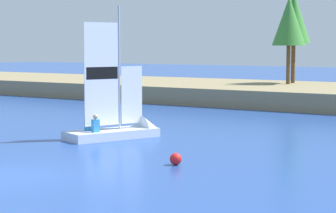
% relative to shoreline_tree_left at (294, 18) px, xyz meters
% --- Properties ---
extents(ground_plane, '(200.00, 200.00, 0.00)m').
position_rel_shoreline_tree_left_xyz_m(ground_plane, '(4.32, -30.95, -5.74)').
color(ground_plane, '#234793').
extents(shore_bank, '(80.00, 11.90, 1.14)m').
position_rel_shoreline_tree_left_xyz_m(shore_bank, '(4.32, -3.27, -5.18)').
color(shore_bank, '#897A56').
rests_on(shore_bank, ground).
extents(shoreline_tree_left, '(2.40, 2.40, 6.45)m').
position_rel_shoreline_tree_left_xyz_m(shoreline_tree_left, '(0.00, 0.00, 0.00)').
color(shoreline_tree_left, brown).
rests_on(shoreline_tree_left, shore_bank).
extents(shoreline_tree_midleft, '(2.31, 2.31, 6.07)m').
position_rel_shoreline_tree_left_xyz_m(shoreline_tree_midleft, '(0.30, -1.57, -0.27)').
color(shoreline_tree_midleft, brown).
rests_on(shoreline_tree_midleft, shore_bank).
extents(sailboat, '(2.87, 4.54, 5.91)m').
position_rel_shoreline_tree_left_xyz_m(sailboat, '(2.07, -22.45, -5.37)').
color(sailboat, silver).
rests_on(sailboat, ground).
extents(channel_buoy, '(0.39, 0.39, 0.39)m').
position_rel_shoreline_tree_left_xyz_m(channel_buoy, '(7.27, -26.79, -5.55)').
color(channel_buoy, red).
rests_on(channel_buoy, ground).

